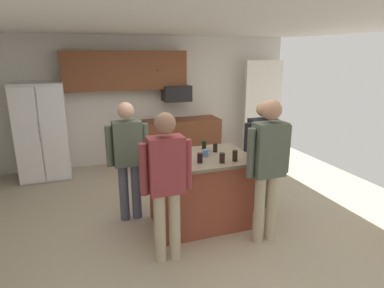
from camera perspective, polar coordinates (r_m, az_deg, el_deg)
The scene contains 20 objects.
floor at distance 4.82m, azimuth -0.61°, elevation -12.51°, with size 7.04×7.04×0.00m, color #B7A88E.
ceiling at distance 4.26m, azimuth -0.72°, elevation 20.02°, with size 7.04×7.04×0.00m, color white.
back_wall at distance 7.02m, azimuth -8.15°, elevation 7.58°, with size 6.40×0.10×2.60m, color silver.
french_door_window_panel at distance 7.64m, azimuth 12.14°, elevation 6.52°, with size 0.90×0.06×2.00m, color white.
cabinet_run_upper at distance 6.70m, azimuth -11.44°, elevation 12.41°, with size 2.40×0.38×0.75m.
cabinet_run_lower at distance 7.03m, azimuth -2.57°, elevation 0.66°, with size 1.80×0.63×0.90m.
refrigerator at distance 6.58m, azimuth -24.55°, elevation 2.03°, with size 0.87×0.76×1.76m.
microwave_over_range at distance 6.86m, azimuth -2.72°, elevation 8.79°, with size 0.56×0.40×0.32m, color black.
kitchen_island at distance 4.47m, azimuth 1.30°, elevation -7.99°, with size 1.34×0.97×0.96m.
person_host_foreground at distance 3.98m, azimuth 13.08°, elevation -3.07°, with size 0.57×0.23×1.77m.
person_elder_center at distance 4.85m, azimuth 11.94°, elevation -0.85°, with size 0.57×0.22×1.61m.
person_guest_right at distance 3.52m, azimuth -4.50°, elevation -6.04°, with size 0.57×0.22×1.69m.
person_guest_left at distance 4.50m, azimuth -11.04°, elevation -1.74°, with size 0.57×0.22×1.65m.
glass_stout_tall at distance 4.07m, azimuth 5.25°, elevation -2.42°, with size 0.07×0.07×0.12m.
glass_pilsner at distance 4.50m, azimuth 4.06°, elevation -0.63°, with size 0.06×0.06×0.12m.
tumbler_amber at distance 4.06m, azimuth 1.39°, elevation -2.41°, with size 0.07×0.07×0.12m.
mug_blue_stoneware at distance 4.30m, azimuth 2.40°, elevation -1.58°, with size 0.12×0.08×0.09m.
mug_ceramic_white at distance 4.46m, azimuth -4.04°, elevation -0.95°, with size 0.12×0.08×0.09m.
glass_dark_ale at distance 4.15m, azimuth 7.46°, elevation -2.03°, with size 0.07×0.07×0.14m.
glass_short_whisky at distance 4.61m, azimuth 2.10°, elevation -0.18°, with size 0.07×0.07×0.12m.
Camera 1 is at (-1.37, -4.02, 2.29)m, focal length 30.74 mm.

